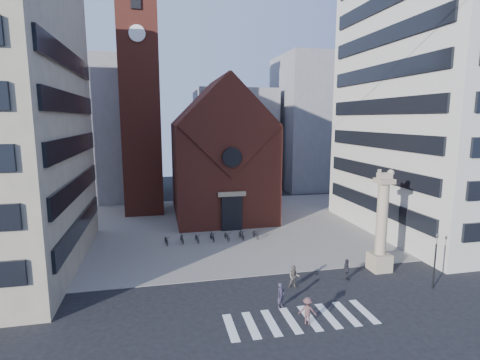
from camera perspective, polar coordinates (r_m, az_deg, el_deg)
name	(u,v)px	position (r m, az deg, el deg)	size (l,w,h in m)	color
ground	(278,298)	(28.23, 5.74, -17.51)	(120.00, 120.00, 0.00)	black
piazza	(228,225)	(45.45, -1.77, -6.91)	(46.00, 30.00, 0.05)	gray
zebra_crossing	(300,319)	(25.92, 9.17, -20.19)	(10.20, 3.20, 0.01)	white
church	(220,155)	(49.81, -3.10, 3.84)	(12.00, 16.65, 18.00)	maroon
campanile	(140,96)	(52.02, -14.93, 12.33)	(5.50, 5.50, 31.20)	maroon
building_right	(455,88)	(48.22, 29.96, 12.00)	(18.00, 22.00, 32.00)	#B1ADA0
bg_block_left	(80,130)	(65.04, -23.21, 7.05)	(16.00, 14.00, 22.00)	gray
bg_block_mid	(234,139)	(70.41, -0.92, 6.28)	(14.00, 12.00, 18.00)	gray
bg_block_right	(321,123)	(72.42, 12.21, 8.53)	(16.00, 14.00, 24.00)	gray
lion_column	(381,231)	(33.68, 20.73, -7.27)	(1.63, 1.60, 8.68)	tan
traffic_light	(435,260)	(32.15, 27.58, -10.72)	(0.13, 0.16, 4.30)	black
pedestrian_0	(281,295)	(26.70, 6.24, -17.07)	(0.64, 0.42, 1.76)	#2F2A3B
pedestrian_1	(294,277)	(29.58, 8.23, -14.40)	(0.85, 0.66, 1.74)	#5C534A
pedestrian_2	(347,270)	(31.65, 15.93, -13.02)	(1.04, 0.43, 1.77)	#24242B
pedestrian_3	(308,311)	(25.12, 10.25, -19.00)	(1.12, 0.64, 1.73)	#4C3334
scooter_0	(166,240)	(39.37, -11.16, -8.94)	(0.60, 1.73, 0.91)	black
scooter_1	(182,238)	(39.41, -8.85, -8.78)	(0.47, 1.68, 1.01)	black
scooter_2	(197,238)	(39.54, -6.54, -8.75)	(0.60, 1.73, 0.91)	black
scooter_3	(212,236)	(39.70, -4.26, -8.56)	(0.47, 1.68, 1.01)	black
scooter_4	(227,236)	(39.96, -2.00, -8.50)	(0.60, 1.73, 0.91)	black
scooter_5	(241,234)	(40.24, 0.22, -8.29)	(0.47, 1.68, 1.01)	black
scooter_6	(256,234)	(40.61, 2.41, -8.20)	(0.60, 1.73, 0.91)	black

